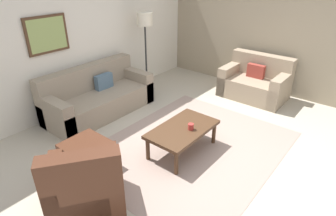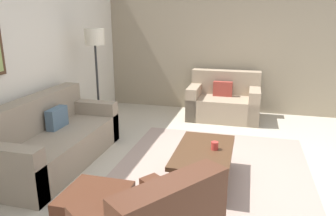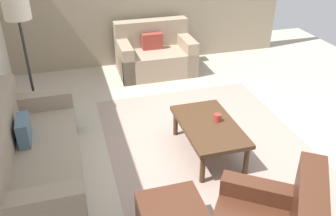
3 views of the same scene
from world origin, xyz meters
name	(u,v)px [view 1 (image 1 of 3)]	position (x,y,z in m)	size (l,w,h in m)	color
ground_plane	(191,147)	(0.00, 0.00, 0.00)	(8.00, 8.00, 0.00)	#B2A893
rear_partition	(80,34)	(0.00, 2.60, 1.40)	(6.00, 0.12, 2.80)	silver
stone_feature_panel	(276,27)	(3.00, 0.00, 1.40)	(0.12, 5.20, 2.80)	gray
area_rug	(191,147)	(0.00, 0.00, 0.00)	(3.03, 2.45, 0.01)	gray
couch_main	(97,97)	(-0.15, 2.11, 0.30)	(2.06, 0.88, 0.88)	gray
couch_loveseat	(256,83)	(2.46, 0.05, 0.30)	(0.86, 1.32, 0.88)	gray
armchair_leather	(86,190)	(-1.80, 0.19, 0.31)	(1.12, 1.12, 0.95)	#4C2819
ottoman	(87,155)	(-1.32, 0.86, 0.20)	(0.56, 0.56, 0.40)	#4C2819
coffee_table	(183,131)	(-0.16, 0.06, 0.36)	(1.10, 0.64, 0.41)	#472D1C
cup	(191,127)	(-0.13, -0.06, 0.46)	(0.08, 0.08, 0.09)	#B2332D
lamp_standing	(145,27)	(1.20, 2.06, 1.41)	(0.32, 0.32, 1.71)	black
framed_artwork	(47,34)	(-0.68, 2.51, 1.52)	(0.73, 0.04, 0.62)	#472D1C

